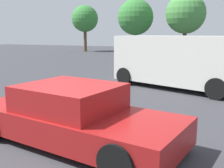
{
  "coord_description": "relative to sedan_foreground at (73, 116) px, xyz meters",
  "views": [
    {
      "loc": [
        3.22,
        -4.82,
        2.25
      ],
      "look_at": [
        0.37,
        1.88,
        0.9
      ],
      "focal_mm": 43.82,
      "sensor_mm": 36.0,
      "label": 1
    }
  ],
  "objects": [
    {
      "name": "ground_plane",
      "position": [
        -0.34,
        0.12,
        -0.56
      ],
      "size": [
        80.0,
        80.0,
        0.0
      ],
      "primitive_type": "plane",
      "color": "#38383D"
    },
    {
      "name": "van_white",
      "position": [
        0.95,
        6.76,
        0.6
      ],
      "size": [
        5.69,
        3.69,
        2.15
      ],
      "rotation": [
        0.0,
        0.0,
        2.8
      ],
      "color": "silver",
      "rests_on": "ground_plane"
    },
    {
      "name": "pedestrian",
      "position": [
        0.88,
        8.77,
        0.45
      ],
      "size": [
        0.33,
        0.56,
        1.7
      ],
      "rotation": [
        0.0,
        0.0,
        0.24
      ],
      "color": "navy",
      "rests_on": "ground_plane"
    },
    {
      "name": "sedan_foreground",
      "position": [
        0.0,
        0.0,
        0.0
      ],
      "size": [
        4.8,
        2.56,
        1.22
      ],
      "rotation": [
        0.0,
        0.0,
        -0.17
      ],
      "color": "maroon",
      "rests_on": "ground_plane"
    },
    {
      "name": "tree_back_right",
      "position": [
        -6.29,
        23.02,
        3.34
      ],
      "size": [
        3.7,
        3.7,
        5.76
      ],
      "color": "brown",
      "rests_on": "ground_plane"
    },
    {
      "name": "tree_back_center",
      "position": [
        -13.92,
        26.1,
        3.47
      ],
      "size": [
        3.29,
        3.29,
        5.71
      ],
      "color": "brown",
      "rests_on": "ground_plane"
    },
    {
      "name": "tree_far_right",
      "position": [
        -1.27,
        23.41,
        3.57
      ],
      "size": [
        3.9,
        3.9,
        6.1
      ],
      "color": "brown",
      "rests_on": "ground_plane"
    }
  ]
}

